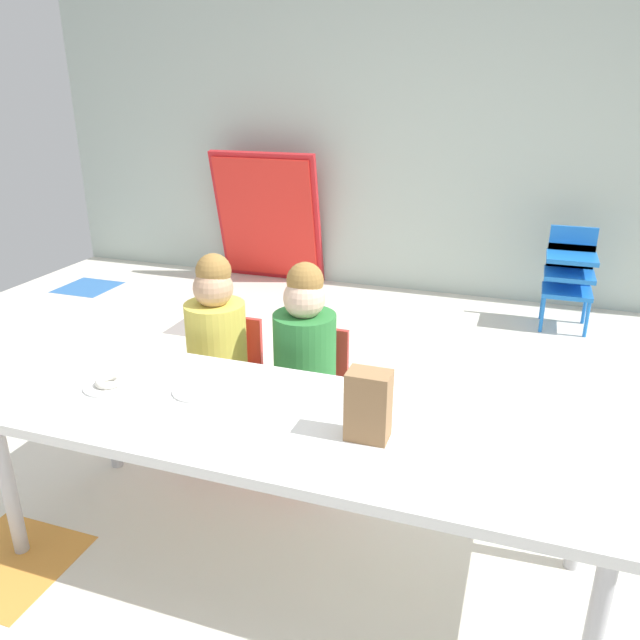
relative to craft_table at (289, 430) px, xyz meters
The scene contains 11 objects.
ground_plane 0.77m from the craft_table, 93.38° to the left, with size 6.57×5.34×0.02m.
back_wall 3.32m from the craft_table, 90.67° to the left, with size 6.57×0.10×2.65m, color #B2C1B7.
craft_table is the anchor object (origin of this frame).
seated_child_near_camera 0.80m from the craft_table, 134.52° to the left, with size 0.32×0.32×0.92m.
seated_child_middle_seat 0.59m from the craft_table, 105.01° to the left, with size 0.32×0.32×0.92m.
kid_chair_blue_stack 2.88m from the craft_table, 70.55° to the left, with size 0.32×0.30×0.68m.
folded_activity_table 3.32m from the craft_table, 114.73° to the left, with size 0.90×0.29×1.09m.
paper_bag_brown 0.31m from the craft_table, ahead, with size 0.13×0.09×0.22m, color #9E754C.
paper_plate_near_edge 0.69m from the craft_table, behind, with size 0.18×0.18×0.01m, color white.
paper_plate_center_table 0.38m from the craft_table, behind, with size 0.18×0.18×0.01m, color white.
donut_powdered_on_plate 0.69m from the craft_table, behind, with size 0.10×0.10×0.02m, color white.
Camera 1 is at (0.70, -2.16, 1.58)m, focal length 34.52 mm.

